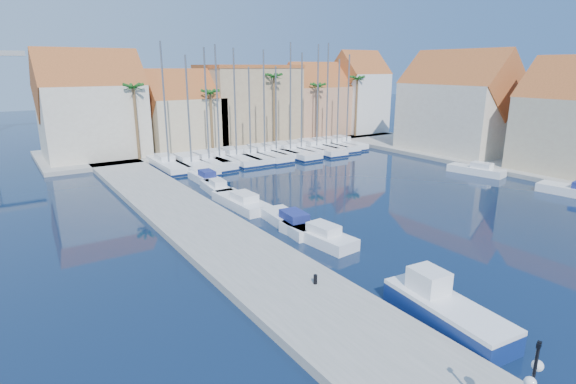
% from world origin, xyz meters
% --- Properties ---
extents(ground, '(260.00, 260.00, 0.00)m').
position_xyz_m(ground, '(0.00, 0.00, 0.00)').
color(ground, black).
rests_on(ground, ground).
extents(quay_west, '(6.00, 77.00, 0.50)m').
position_xyz_m(quay_west, '(-9.00, 13.50, 0.25)').
color(quay_west, gray).
rests_on(quay_west, ground).
extents(shore_north, '(54.00, 16.00, 0.50)m').
position_xyz_m(shore_north, '(10.00, 48.00, 0.25)').
color(shore_north, gray).
rests_on(shore_north, ground).
extents(shore_east, '(12.00, 60.00, 0.50)m').
position_xyz_m(shore_east, '(32.00, 15.00, 0.25)').
color(shore_east, gray).
rests_on(shore_east, ground).
extents(lamp_post, '(1.25, 0.62, 3.81)m').
position_xyz_m(lamp_post, '(-9.14, -9.37, 3.00)').
color(lamp_post, black).
rests_on(lamp_post, quay_west).
extents(bollard, '(0.21, 0.21, 0.52)m').
position_xyz_m(bollard, '(-7.78, 2.80, 0.76)').
color(bollard, black).
rests_on(bollard, quay_west).
extents(fishing_boat, '(2.80, 6.69, 2.28)m').
position_xyz_m(fishing_boat, '(-4.54, -2.97, 0.76)').
color(fishing_boat, navy).
rests_on(fishing_boat, ground).
extents(motorboat_west_0, '(2.57, 6.36, 1.40)m').
position_xyz_m(motorboat_west_0, '(-3.20, 8.57, 0.51)').
color(motorboat_west_0, white).
rests_on(motorboat_west_0, ground).
extents(motorboat_west_1, '(2.63, 6.55, 1.40)m').
position_xyz_m(motorboat_west_1, '(-3.25, 11.92, 0.51)').
color(motorboat_west_1, white).
rests_on(motorboat_west_1, ground).
extents(motorboat_west_2, '(2.37, 6.92, 1.40)m').
position_xyz_m(motorboat_west_2, '(-3.96, 18.56, 0.51)').
color(motorboat_west_2, white).
rests_on(motorboat_west_2, ground).
extents(motorboat_west_3, '(2.17, 5.34, 1.40)m').
position_xyz_m(motorboat_west_3, '(-3.83, 23.86, 0.51)').
color(motorboat_west_3, white).
rests_on(motorboat_west_3, ground).
extents(motorboat_west_4, '(1.96, 5.69, 1.40)m').
position_xyz_m(motorboat_west_4, '(-3.11, 28.14, 0.51)').
color(motorboat_west_4, white).
rests_on(motorboat_west_4, ground).
extents(motorboat_east_1, '(3.08, 6.33, 1.40)m').
position_xyz_m(motorboat_east_1, '(24.02, 14.84, 0.51)').
color(motorboat_east_1, white).
rests_on(motorboat_east_1, ground).
extents(sailboat_0, '(2.64, 9.52, 14.45)m').
position_xyz_m(sailboat_0, '(-4.24, 36.65, 0.62)').
color(sailboat_0, white).
rests_on(sailboat_0, ground).
extents(sailboat_1, '(3.01, 11.35, 13.00)m').
position_xyz_m(sailboat_1, '(-2.06, 35.25, 0.57)').
color(sailboat_1, white).
rests_on(sailboat_1, ground).
extents(sailboat_2, '(3.52, 10.51, 13.87)m').
position_xyz_m(sailboat_2, '(0.42, 35.86, 0.60)').
color(sailboat_2, white).
rests_on(sailboat_2, ground).
extents(sailboat_3, '(2.80, 8.71, 14.25)m').
position_xyz_m(sailboat_3, '(2.19, 36.40, 0.64)').
color(sailboat_3, white).
rests_on(sailboat_3, ground).
extents(sailboat_4, '(3.01, 10.52, 13.91)m').
position_xyz_m(sailboat_4, '(4.41, 36.24, 0.60)').
color(sailboat_4, white).
rests_on(sailboat_4, ground).
extents(sailboat_5, '(2.64, 9.73, 11.73)m').
position_xyz_m(sailboat_5, '(6.25, 35.90, 0.58)').
color(sailboat_5, white).
rests_on(sailboat_5, ground).
extents(sailboat_6, '(3.20, 10.79, 13.77)m').
position_xyz_m(sailboat_6, '(8.48, 36.18, 0.59)').
color(sailboat_6, white).
rests_on(sailboat_6, ground).
extents(sailboat_7, '(2.39, 8.90, 11.78)m').
position_xyz_m(sailboat_7, '(10.57, 36.54, 0.59)').
color(sailboat_7, white).
rests_on(sailboat_7, ground).
extents(sailboat_8, '(3.39, 11.63, 14.75)m').
position_xyz_m(sailboat_8, '(12.38, 36.00, 0.59)').
color(sailboat_8, white).
rests_on(sailboat_8, ground).
extents(sailboat_9, '(2.88, 8.85, 13.52)m').
position_xyz_m(sailboat_9, '(14.48, 36.27, 0.63)').
color(sailboat_9, white).
rests_on(sailboat_9, ground).
extents(sailboat_10, '(3.06, 11.43, 14.62)m').
position_xyz_m(sailboat_10, '(16.96, 36.12, 0.59)').
color(sailboat_10, white).
rests_on(sailboat_10, ground).
extents(sailboat_11, '(2.79, 8.95, 14.85)m').
position_xyz_m(sailboat_11, '(19.09, 36.48, 0.65)').
color(sailboat_11, white).
rests_on(sailboat_11, ground).
extents(sailboat_12, '(2.92, 9.33, 12.77)m').
position_xyz_m(sailboat_12, '(20.90, 36.25, 0.60)').
color(sailboat_12, white).
rests_on(sailboat_12, ground).
extents(sailboat_13, '(2.96, 8.87, 13.40)m').
position_xyz_m(sailboat_13, '(23.07, 36.61, 0.62)').
color(sailboat_13, white).
rests_on(sailboat_13, ground).
extents(building_0, '(12.30, 9.00, 13.50)m').
position_xyz_m(building_0, '(-10.00, 47.00, 6.52)').
color(building_0, beige).
rests_on(building_0, shore_north).
extents(building_1, '(10.30, 8.00, 11.00)m').
position_xyz_m(building_1, '(2.00, 47.00, 5.30)').
color(building_1, '#C7AE8C').
rests_on(building_1, shore_north).
extents(building_2, '(14.20, 10.20, 11.50)m').
position_xyz_m(building_2, '(13.00, 48.00, 6.26)').
color(building_2, tan).
rests_on(building_2, shore_north).
extents(building_3, '(10.30, 8.00, 12.00)m').
position_xyz_m(building_3, '(25.00, 47.00, 5.86)').
color(building_3, tan).
rests_on(building_3, shore_north).
extents(building_4, '(8.30, 8.00, 14.00)m').
position_xyz_m(building_4, '(34.00, 46.00, 6.97)').
color(building_4, white).
rests_on(building_4, shore_north).
extents(building_6, '(9.00, 14.30, 13.50)m').
position_xyz_m(building_6, '(32.00, 24.00, 6.52)').
color(building_6, beige).
rests_on(building_6, shore_east).
extents(palm_0, '(2.60, 2.60, 10.15)m').
position_xyz_m(palm_0, '(-6.00, 42.00, 9.08)').
color(palm_0, brown).
rests_on(palm_0, shore_north).
extents(palm_1, '(2.60, 2.60, 9.15)m').
position_xyz_m(palm_1, '(4.00, 42.00, 8.14)').
color(palm_1, brown).
rests_on(palm_1, shore_north).
extents(palm_2, '(2.60, 2.60, 11.15)m').
position_xyz_m(palm_2, '(14.00, 42.00, 10.02)').
color(palm_2, brown).
rests_on(palm_2, shore_north).
extents(palm_3, '(2.60, 2.60, 9.65)m').
position_xyz_m(palm_3, '(22.00, 42.00, 8.61)').
color(palm_3, brown).
rests_on(palm_3, shore_north).
extents(palm_4, '(2.60, 2.60, 10.65)m').
position_xyz_m(palm_4, '(30.00, 42.00, 9.55)').
color(palm_4, brown).
rests_on(palm_4, shore_north).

